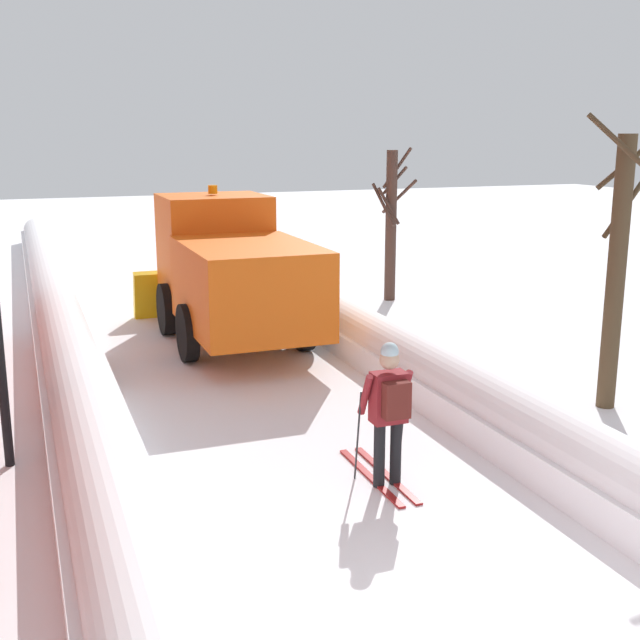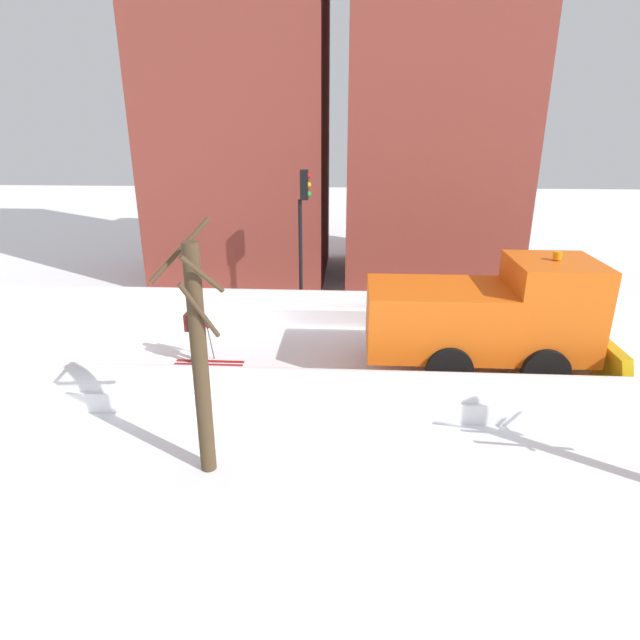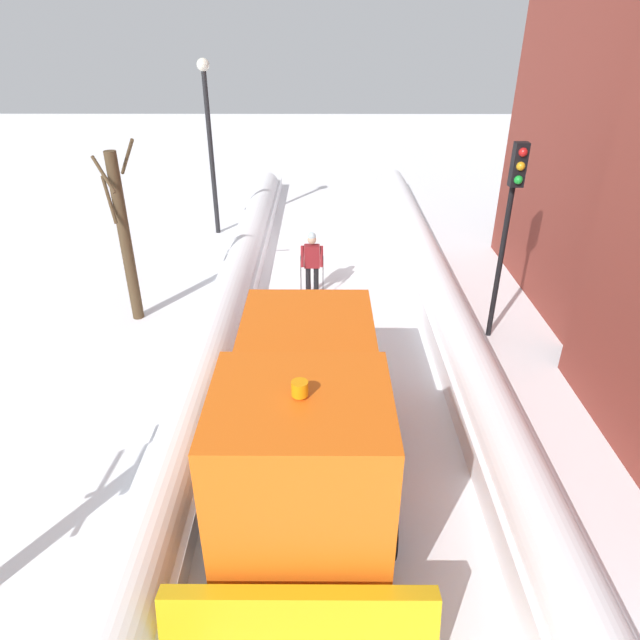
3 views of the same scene
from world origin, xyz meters
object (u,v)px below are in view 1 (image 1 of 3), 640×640
Objects in this scene: plow_truck at (231,271)px; skier at (389,408)px; bare_tree_near at (617,269)px; bare_tree_mid at (391,223)px.

plow_truck is 3.31× the size of skier.
bare_tree_near is at bearing 17.45° from skier.
plow_truck is 1.33× the size of bare_tree_near.
bare_tree_mid is at bearing 87.46° from bare_tree_near.
plow_truck is at bearing 126.84° from bare_tree_near.
skier is at bearing -162.55° from bare_tree_near.
plow_truck is 7.50m from bare_tree_near.
bare_tree_near is 8.66m from bare_tree_mid.
plow_truck reaches higher than skier.
plow_truck is at bearing -151.17° from bare_tree_mid.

